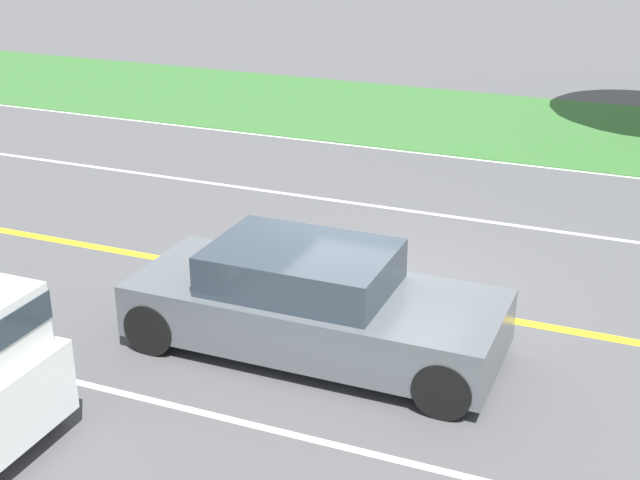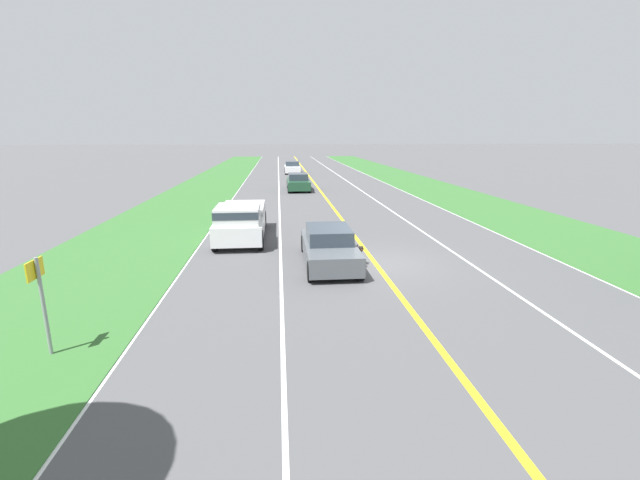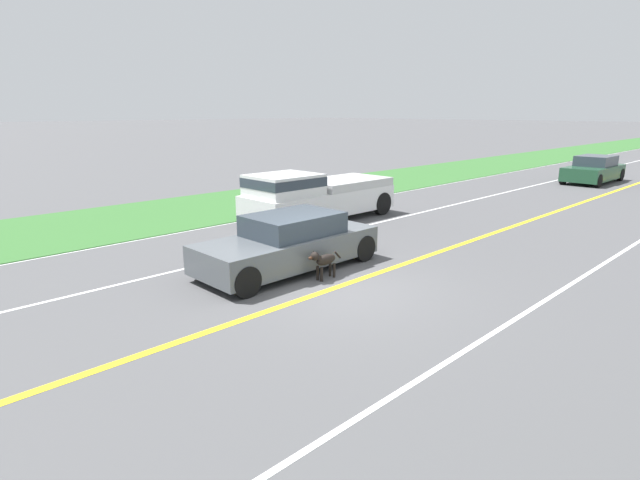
% 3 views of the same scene
% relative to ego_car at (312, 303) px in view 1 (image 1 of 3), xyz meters
% --- Properties ---
extents(ground_plane, '(400.00, 400.00, 0.00)m').
position_rel_ego_car_xyz_m(ground_plane, '(-1.72, 0.13, -0.64)').
color(ground_plane, '#4C4C4F').
extents(centre_divider_line, '(0.18, 160.00, 0.01)m').
position_rel_ego_car_xyz_m(centre_divider_line, '(-1.72, 0.13, -0.63)').
color(centre_divider_line, yellow).
rests_on(centre_divider_line, ground).
extents(lane_edge_line_left, '(0.14, 160.00, 0.01)m').
position_rel_ego_car_xyz_m(lane_edge_line_left, '(-8.72, 0.13, -0.63)').
color(lane_edge_line_left, white).
rests_on(lane_edge_line_left, ground).
extents(lane_dash_same_dir, '(0.10, 160.00, 0.01)m').
position_rel_ego_car_xyz_m(lane_dash_same_dir, '(1.78, 0.13, -0.63)').
color(lane_dash_same_dir, white).
rests_on(lane_dash_same_dir, ground).
extents(lane_dash_oncoming, '(0.10, 160.00, 0.01)m').
position_rel_ego_car_xyz_m(lane_dash_oncoming, '(-5.22, 0.13, -0.63)').
color(lane_dash_oncoming, white).
rests_on(lane_dash_oncoming, ground).
extents(grass_verge_left, '(6.00, 160.00, 0.03)m').
position_rel_ego_car_xyz_m(grass_verge_left, '(-11.72, 0.13, -0.62)').
color(grass_verge_left, '#33662D').
rests_on(grass_verge_left, ground).
extents(ego_car, '(1.85, 4.56, 1.35)m').
position_rel_ego_car_xyz_m(ego_car, '(0.00, 0.00, 0.00)').
color(ego_car, '#51565B').
rests_on(ego_car, ground).
extents(dog, '(0.20, 1.03, 0.73)m').
position_rel_ego_car_xyz_m(dog, '(-1.14, -0.03, -0.18)').
color(dog, black).
rests_on(dog, ground).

